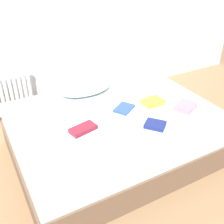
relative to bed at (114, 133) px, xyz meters
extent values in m
plane|color=#93704C|center=(0.00, 0.00, -0.25)|extent=(8.00, 8.00, 0.00)
cube|color=brown|center=(0.00, 0.00, -0.11)|extent=(2.00, 1.50, 0.28)
cube|color=silver|center=(0.00, 0.00, 0.14)|extent=(1.96, 1.46, 0.22)
cylinder|color=white|center=(-0.89, 1.20, 0.10)|extent=(0.04, 0.04, 0.53)
cylinder|color=white|center=(-0.83, 1.20, 0.10)|extent=(0.04, 0.04, 0.53)
cylinder|color=white|center=(-0.77, 1.20, 0.10)|extent=(0.04, 0.04, 0.53)
cylinder|color=white|center=(-0.72, 1.20, 0.10)|extent=(0.04, 0.04, 0.53)
cylinder|color=white|center=(-0.66, 1.20, 0.10)|extent=(0.04, 0.04, 0.53)
cylinder|color=white|center=(-0.60, 1.20, 0.10)|extent=(0.04, 0.04, 0.53)
cylinder|color=white|center=(-0.55, 1.20, 0.10)|extent=(0.04, 0.04, 0.53)
cube|color=white|center=(-0.80, 1.20, 0.35)|extent=(0.56, 0.04, 0.04)
cube|color=white|center=(-0.80, 1.20, -0.14)|extent=(0.56, 0.04, 0.04)
ellipsoid|color=white|center=(-0.08, 0.52, 0.33)|extent=(0.59, 0.32, 0.14)
cube|color=navy|center=(0.21, -0.39, 0.27)|extent=(0.23, 0.23, 0.04)
cube|color=pink|center=(0.67, -0.28, 0.28)|extent=(0.27, 0.25, 0.05)
cube|color=#2847B7|center=(0.12, 0.01, 0.27)|extent=(0.26, 0.24, 0.02)
cube|color=maroon|center=(-0.40, -0.14, 0.27)|extent=(0.26, 0.17, 0.04)
cube|color=yellow|center=(0.44, -0.03, 0.27)|extent=(0.22, 0.17, 0.04)
cube|color=white|center=(-0.17, -0.43, 0.27)|extent=(0.26, 0.20, 0.03)
camera|label=1|loc=(-1.13, -2.01, 1.66)|focal=43.85mm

